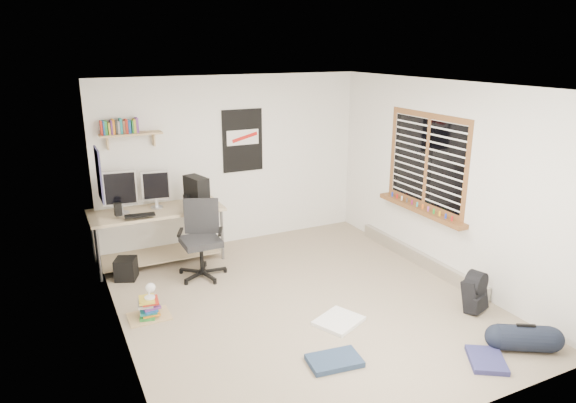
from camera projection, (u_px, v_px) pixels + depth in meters
name	position (u px, v px, depth m)	size (l,w,h in m)	color
floor	(303.00, 303.00, 6.02)	(4.00, 4.50, 0.01)	gray
ceiling	(305.00, 85.00, 5.29)	(4.00, 4.50, 0.01)	white
back_wall	(233.00, 161.00, 7.60)	(4.00, 0.01, 2.50)	silver
left_wall	(115.00, 228.00, 4.82)	(0.01, 4.50, 2.50)	silver
right_wall	(444.00, 181.00, 6.50)	(0.01, 4.50, 2.50)	silver
desk	(158.00, 236.00, 7.09)	(1.76, 0.77, 0.80)	tan
monitor_left	(120.00, 194.00, 6.69)	(0.42, 0.11, 0.47)	#A9A8AD
monitor_right	(156.00, 191.00, 6.94)	(0.36, 0.09, 0.40)	#B9BABF
pc_tower	(197.00, 192.00, 6.91)	(0.19, 0.39, 0.41)	black
keyboard	(140.00, 215.00, 6.57)	(0.38, 0.13, 0.02)	black
speaker_left	(118.00, 209.00, 6.56)	(0.08, 0.08, 0.17)	black
speaker_right	(188.00, 201.00, 6.91)	(0.09, 0.09, 0.18)	black
office_chair	(201.00, 241.00, 6.58)	(0.65, 0.65, 1.00)	#252628
wall_shelf	(131.00, 134.00, 6.74)	(0.80, 0.22, 0.24)	tan
poster_back_wall	(243.00, 141.00, 7.55)	(0.62, 0.03, 0.92)	black
poster_left_wall	(99.00, 174.00, 5.78)	(0.02, 0.42, 0.60)	navy
window	(426.00, 161.00, 6.67)	(0.10, 1.50, 1.26)	brown
baseboard_heater	(418.00, 258.00, 7.07)	(0.08, 2.50, 0.18)	#B7B2A8
backpack	(475.00, 295.00, 5.78)	(0.28, 0.22, 0.37)	black
duffel_bag	(524.00, 337.00, 5.06)	(0.26, 0.26, 0.51)	black
tshirt	(339.00, 321.00, 5.58)	(0.48, 0.41, 0.04)	white
jeans_a	(334.00, 361.00, 4.87)	(0.50, 0.32, 0.05)	#23344F
jeans_b	(487.00, 360.00, 4.88)	(0.43, 0.32, 0.05)	navy
book_stack	(148.00, 305.00, 5.66)	(0.41, 0.33, 0.28)	brown
desk_lamp	(149.00, 286.00, 5.59)	(0.12, 0.19, 0.19)	silver
subwoofer	(126.00, 269.00, 6.60)	(0.25, 0.25, 0.28)	black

